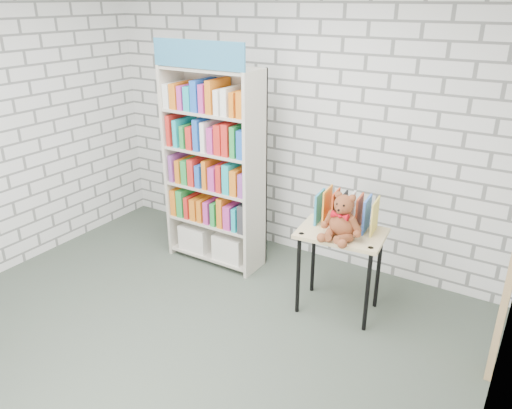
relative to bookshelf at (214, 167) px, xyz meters
The scene contains 6 objects.
ground 1.79m from the bookshelf, 67.75° to the right, with size 4.50×4.50×0.00m, color #404A3E.
room_shell 1.65m from the bookshelf, 67.75° to the right, with size 4.52×4.02×2.81m.
bookshelf is the anchor object (origin of this frame).
display_table 1.53m from the bookshelf, ahead, with size 0.77×0.57×0.77m.
table_books 1.46m from the bookshelf, ahead, with size 0.52×0.27×0.30m.
teddy_bear 1.54m from the bookshelf, 11.68° to the right, with size 0.36×0.33×0.38m.
Camera 1 is at (2.30, -2.45, 2.61)m, focal length 35.00 mm.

